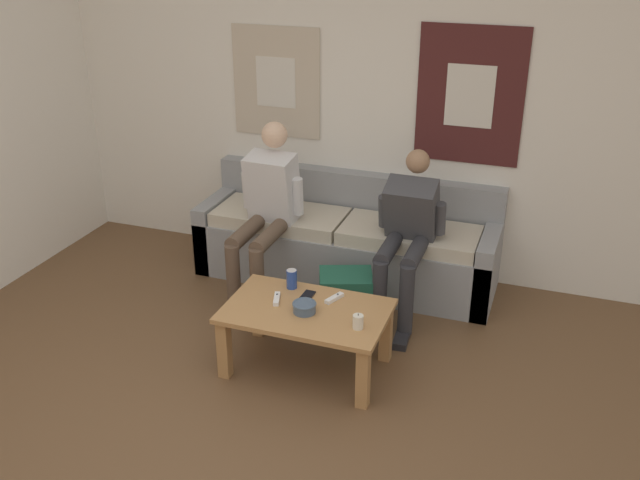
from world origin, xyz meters
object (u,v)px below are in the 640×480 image
object	(u,v)px
person_seated_teen	(407,231)
game_controller_near_left	(334,298)
pillar_candle	(358,322)
drink_can_blue	(292,279)
game_controller_near_right	(277,299)
couch	(346,244)
cell_phone	(307,296)
person_seated_adult	(266,207)
coffee_table	(306,320)
ceramic_bowl	(304,307)
backpack	(346,301)

from	to	relation	value
person_seated_teen	game_controller_near_left	bearing A→B (deg)	-110.92
person_seated_teen	pillar_candle	distance (m)	0.99
drink_can_blue	game_controller_near_right	xyz separation A→B (m)	(-0.03, -0.18, -0.05)
couch	game_controller_near_right	size ratio (longest dim) A/B	15.15
pillar_candle	cell_phone	distance (m)	0.47
pillar_candle	game_controller_near_left	world-z (taller)	pillar_candle
person_seated_adult	game_controller_near_right	size ratio (longest dim) A/B	8.36
couch	game_controller_near_right	xyz separation A→B (m)	(-0.07, -1.18, 0.14)
coffee_table	game_controller_near_left	size ratio (longest dim) A/B	6.67
ceramic_bowl	cell_phone	bearing A→B (deg)	105.90
drink_can_blue	game_controller_near_left	size ratio (longest dim) A/B	0.85
pillar_candle	cell_phone	xyz separation A→B (m)	(-0.40, 0.24, -0.04)
backpack	game_controller_near_right	xyz separation A→B (m)	(-0.27, -0.54, 0.25)
coffee_table	person_seated_teen	xyz separation A→B (m)	(0.39, 0.87, 0.27)
cell_phone	game_controller_near_right	bearing A→B (deg)	-145.81
person_seated_adult	drink_can_blue	distance (m)	0.78
backpack	drink_can_blue	size ratio (longest dim) A/B	3.43
backpack	game_controller_near_left	xyz separation A→B (m)	(0.06, -0.41, 0.25)
person_seated_teen	pillar_candle	world-z (taller)	person_seated_teen
drink_can_blue	cell_phone	bearing A→B (deg)	-30.24
coffee_table	game_controller_near_right	xyz separation A→B (m)	(-0.20, 0.03, 0.09)
person_seated_adult	person_seated_teen	world-z (taller)	person_seated_adult
couch	pillar_candle	world-z (taller)	couch
couch	person_seated_adult	bearing A→B (deg)	-142.05
game_controller_near_right	couch	bearing A→B (deg)	86.60
backpack	ceramic_bowl	distance (m)	0.67
couch	drink_can_blue	xyz separation A→B (m)	(-0.04, -1.00, 0.19)
game_controller_near_left	game_controller_near_right	size ratio (longest dim) A/B	0.99
coffee_table	game_controller_near_right	size ratio (longest dim) A/B	6.61
ceramic_bowl	game_controller_near_left	xyz separation A→B (m)	(0.12, 0.20, -0.02)
drink_can_blue	backpack	bearing A→B (deg)	55.53
pillar_candle	game_controller_near_right	xyz separation A→B (m)	(-0.56, 0.14, -0.03)
game_controller_near_left	couch	bearing A→B (deg)	103.74
person_seated_teen	couch	bearing A→B (deg)	147.35
backpack	game_controller_near_left	distance (m)	0.49
person_seated_adult	pillar_candle	size ratio (longest dim) A/B	12.92
pillar_candle	game_controller_near_right	size ratio (longest dim) A/B	0.65
pillar_candle	game_controller_near_left	distance (m)	0.35
pillar_candle	game_controller_near_right	world-z (taller)	pillar_candle
couch	game_controller_near_right	distance (m)	1.19
person_seated_adult	drink_can_blue	xyz separation A→B (m)	(0.44, -0.62, -0.19)
ceramic_bowl	game_controller_near_left	size ratio (longest dim) A/B	0.98
coffee_table	person_seated_adult	size ratio (longest dim) A/B	0.79
couch	pillar_candle	distance (m)	1.41
backpack	game_controller_near_right	world-z (taller)	game_controller_near_right
coffee_table	person_seated_adult	bearing A→B (deg)	126.51
couch	game_controller_near_left	size ratio (longest dim) A/B	15.30
couch	pillar_candle	xyz separation A→B (m)	(0.49, -1.31, 0.17)
person_seated_teen	game_controller_near_left	world-z (taller)	person_seated_teen
person_seated_teen	drink_can_blue	size ratio (longest dim) A/B	8.99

